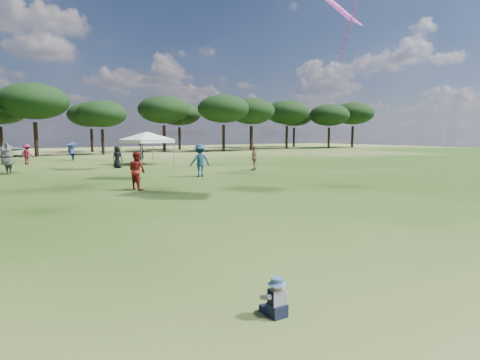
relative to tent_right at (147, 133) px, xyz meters
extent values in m
cylinder|color=black|center=(-5.22, 16.90, -0.62)|extent=(0.41, 0.41, 3.56)
ellipsoid|color=black|center=(-5.22, 16.90, 3.29)|extent=(6.91, 6.91, 3.73)
cylinder|color=black|center=(1.72, 17.23, -0.96)|extent=(0.33, 0.33, 2.88)
ellipsoid|color=black|center=(1.72, 17.23, 2.21)|extent=(5.60, 5.60, 3.02)
cylinder|color=black|center=(10.48, 19.70, -0.68)|extent=(0.39, 0.39, 3.44)
ellipsoid|color=black|center=(10.48, 19.70, 3.10)|extent=(6.69, 6.69, 3.60)
cylinder|color=black|center=(17.29, 15.77, -0.64)|extent=(0.40, 0.40, 3.53)
ellipsoid|color=black|center=(17.29, 15.77, 3.25)|extent=(6.86, 6.86, 3.70)
cylinder|color=black|center=(22.17, 16.18, -0.67)|extent=(0.40, 0.40, 3.47)
ellipsoid|color=black|center=(22.17, 16.18, 3.15)|extent=(6.74, 6.74, 3.63)
cylinder|color=black|center=(30.75, 18.18, -0.62)|extent=(0.41, 0.41, 3.57)
ellipsoid|color=black|center=(30.75, 18.18, 3.31)|extent=(6.94, 6.94, 3.74)
cylinder|color=black|center=(37.86, 15.84, -0.73)|extent=(0.38, 0.38, 3.35)
ellipsoid|color=black|center=(37.86, 15.84, 2.96)|extent=(6.51, 6.51, 3.51)
cylinder|color=black|center=(44.36, 16.34, -0.57)|extent=(0.42, 0.42, 3.66)
ellipsoid|color=black|center=(44.36, 16.34, 3.45)|extent=(7.10, 7.10, 3.83)
cylinder|color=black|center=(-7.65, 25.24, -0.80)|extent=(0.37, 0.37, 3.20)
cylinder|color=black|center=(2.35, 24.06, -0.91)|extent=(0.34, 0.34, 2.99)
ellipsoid|color=black|center=(2.35, 24.06, 2.39)|extent=(5.81, 5.81, 3.13)
cylinder|color=black|center=(15.14, 24.47, -0.75)|extent=(0.38, 0.38, 3.31)
ellipsoid|color=black|center=(15.14, 24.47, 2.89)|extent=(6.43, 6.43, 3.47)
cylinder|color=black|center=(28.83, 24.84, -0.58)|extent=(0.42, 0.42, 3.64)
ellipsoid|color=black|center=(28.83, 24.84, 3.42)|extent=(7.06, 7.06, 3.81)
cylinder|color=black|center=(37.92, 24.23, -0.67)|extent=(0.40, 0.40, 3.46)
ellipsoid|color=black|center=(37.92, 24.23, 3.13)|extent=(6.72, 6.72, 3.62)
cylinder|color=gray|center=(-1.15, -1.68, -1.48)|extent=(0.06, 0.06, 1.85)
cylinder|color=gray|center=(1.68, -1.15, -1.48)|extent=(0.06, 0.06, 1.85)
cylinder|color=gray|center=(-1.68, 1.15, -1.48)|extent=(0.06, 0.06, 1.85)
cylinder|color=gray|center=(1.15, 1.68, -1.48)|extent=(0.06, 0.06, 1.85)
cube|color=white|center=(0.00, 0.00, -0.60)|extent=(3.54, 3.54, 0.25)
pyramid|color=white|center=(0.00, 0.00, 0.12)|extent=(6.07, 6.07, 0.60)
cube|color=black|center=(-8.79, -25.66, -2.32)|extent=(0.24, 0.24, 0.17)
cube|color=black|center=(-8.85, -25.49, -2.36)|extent=(0.10, 0.21, 0.09)
cube|color=black|center=(-8.70, -25.51, -2.36)|extent=(0.10, 0.21, 0.09)
cube|color=white|center=(-8.79, -25.66, -2.13)|extent=(0.22, 0.17, 0.22)
cylinder|color=white|center=(-8.92, -25.59, -2.13)|extent=(0.09, 0.22, 0.13)
cylinder|color=white|center=(-8.65, -25.61, -2.13)|extent=(0.09, 0.22, 0.13)
sphere|color=#E0B293|center=(-8.79, -25.66, -1.98)|extent=(0.15, 0.15, 0.15)
cone|color=#5282C0|center=(-8.79, -25.66, -1.95)|extent=(0.25, 0.25, 0.02)
cylinder|color=#5282C0|center=(-8.79, -25.66, -1.91)|extent=(0.16, 0.16, 0.06)
imported|color=black|center=(-2.97, -1.87, -1.64)|extent=(0.85, 0.89, 1.53)
imported|color=maroon|center=(-7.63, 5.40, -1.61)|extent=(1.13, 1.15, 1.59)
imported|color=navy|center=(-1.10, -10.12, -1.50)|extent=(1.23, 0.78, 1.81)
imported|color=#4D4E52|center=(-9.70, -2.58, -1.46)|extent=(2.28, 1.82, 1.89)
imported|color=maroon|center=(-5.86, -13.11, -1.58)|extent=(0.86, 0.96, 1.64)
imported|color=navy|center=(-3.66, 8.45, -1.50)|extent=(1.87, 2.11, 1.81)
imported|color=#8A624B|center=(3.79, -8.68, -1.59)|extent=(0.96, 0.94, 1.62)
imported|color=#2A292E|center=(0.09, 1.36, -1.58)|extent=(0.62, 0.72, 1.65)
plane|color=#E539B6|center=(-0.12, -18.69, 4.85)|extent=(3.02, 2.44, 1.88)
camera|label=1|loc=(-12.10, -29.49, -0.01)|focal=30.00mm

